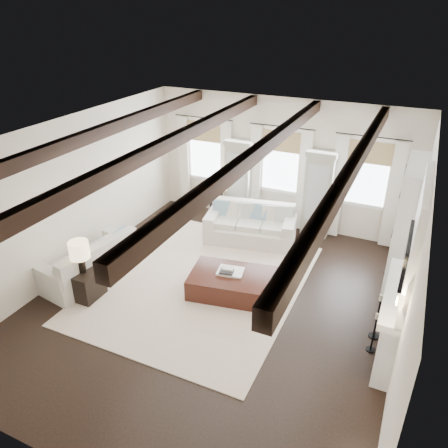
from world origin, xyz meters
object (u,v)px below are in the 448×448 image
at_px(sofa_back, 251,226).
at_px(side_table_front, 85,284).
at_px(sofa_left, 91,263).
at_px(side_table_back, 220,211).
at_px(ottoman, 233,284).

distance_m(sofa_back, side_table_front, 4.03).
bearing_deg(sofa_back, side_table_front, -120.73).
height_order(sofa_left, side_table_front, sofa_left).
bearing_deg(side_table_back, sofa_back, -27.68).
bearing_deg(side_table_front, side_table_back, 76.21).
bearing_deg(sofa_left, sofa_back, 50.80).
distance_m(side_table_front, side_table_back, 4.14).
distance_m(sofa_back, side_table_back, 1.21).
height_order(sofa_left, side_table_back, sofa_left).
bearing_deg(side_table_back, sofa_left, -110.51).
distance_m(sofa_left, side_table_back, 3.70).
xyz_separation_m(ottoman, side_table_back, (-1.56, 2.73, 0.09)).
height_order(side_table_front, side_table_back, side_table_back).
distance_m(sofa_back, sofa_left, 3.74).
bearing_deg(side_table_back, ottoman, -60.27).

